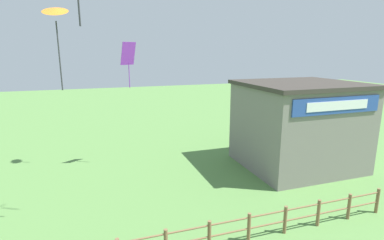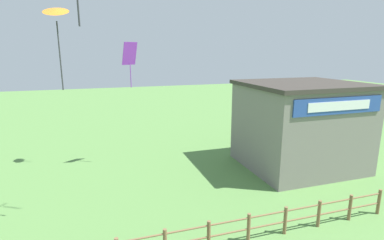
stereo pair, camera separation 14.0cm
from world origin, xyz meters
name	(u,v)px [view 1 (the left image)]	position (x,y,z in m)	size (l,w,h in m)	color
wooden_fence	(209,234)	(0.00, 5.94, 0.66)	(16.64, 0.14, 1.18)	brown
seaside_building	(298,125)	(8.53, 12.14, 2.71)	(6.98, 6.22, 5.38)	slate
kite_purple_streamer	(128,56)	(-1.50, 15.44, 6.95)	(1.01, 0.80, 2.71)	purple
kite_orange_delta	(55,15)	(-4.80, 9.30, 8.53)	(1.01, 0.97, 3.13)	orange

